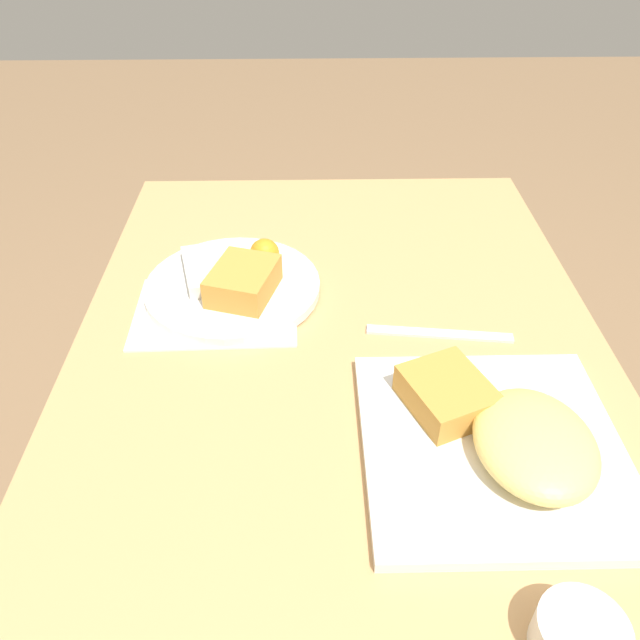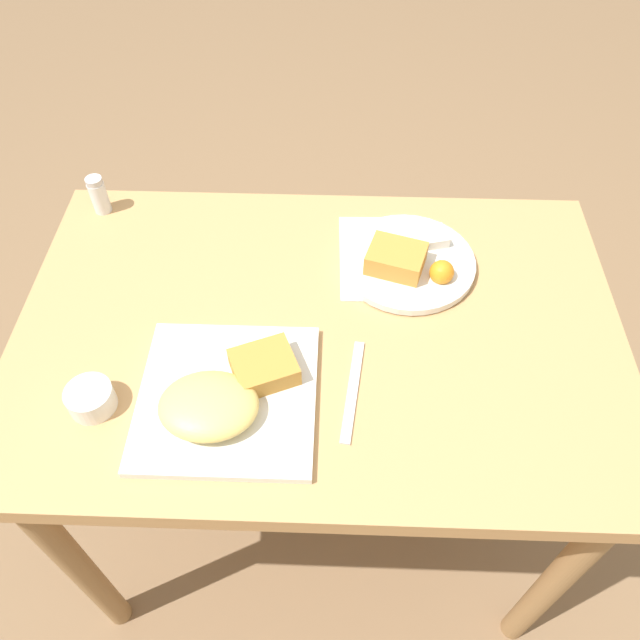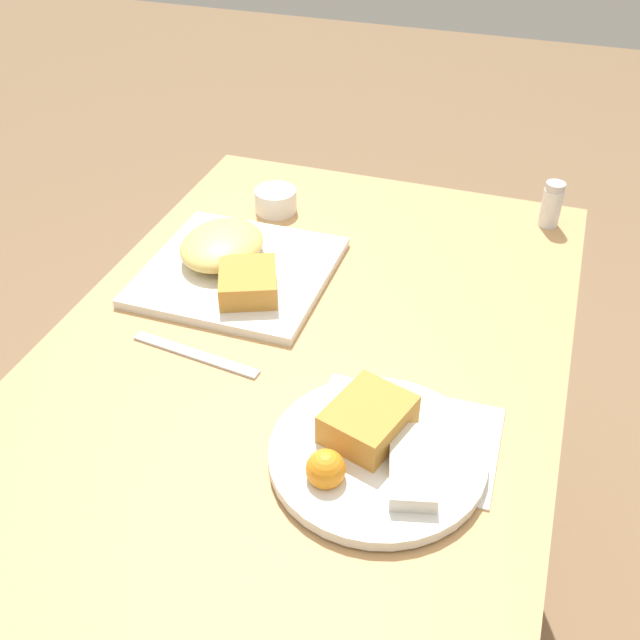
% 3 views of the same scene
% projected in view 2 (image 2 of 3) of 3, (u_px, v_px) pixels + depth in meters
% --- Properties ---
extents(ground_plane, '(8.00, 8.00, 0.00)m').
position_uv_depth(ground_plane, '(319.00, 504.00, 1.65)').
color(ground_plane, '#846647').
extents(dining_table, '(1.04, 0.69, 0.75)m').
position_uv_depth(dining_table, '(319.00, 360.00, 1.14)').
color(dining_table, tan).
rests_on(dining_table, ground_plane).
extents(menu_card, '(0.16, 0.22, 0.00)m').
position_uv_depth(menu_card, '(382.00, 257.00, 1.17)').
color(menu_card, silver).
rests_on(menu_card, dining_table).
extents(plate_square_near, '(0.27, 0.27, 0.06)m').
position_uv_depth(plate_square_near, '(225.00, 396.00, 0.95)').
color(plate_square_near, white).
rests_on(plate_square_near, dining_table).
extents(plate_oval_far, '(0.25, 0.25, 0.05)m').
position_uv_depth(plate_oval_far, '(408.00, 260.00, 1.14)').
color(plate_oval_far, white).
rests_on(plate_oval_far, menu_card).
extents(sauce_ramekin, '(0.07, 0.07, 0.04)m').
position_uv_depth(sauce_ramekin, '(90.00, 398.00, 0.95)').
color(sauce_ramekin, white).
rests_on(sauce_ramekin, dining_table).
extents(salt_shaker, '(0.03, 0.03, 0.08)m').
position_uv_depth(salt_shaker, '(99.00, 197.00, 1.23)').
color(salt_shaker, white).
rests_on(salt_shaker, dining_table).
extents(butter_knife, '(0.04, 0.19, 0.00)m').
position_uv_depth(butter_knife, '(353.00, 390.00, 0.98)').
color(butter_knife, silver).
rests_on(butter_knife, dining_table).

